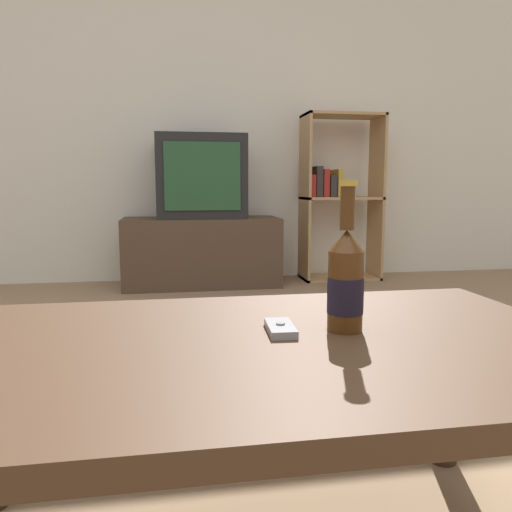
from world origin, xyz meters
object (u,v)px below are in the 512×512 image
Objects in this scene: tv_stand at (202,252)px; cell_phone at (280,328)px; beer_bottle at (346,280)px; bookshelf at (337,195)px; television at (201,177)px.

tv_stand is 10.51× the size of cell_phone.
cell_phone is at bearing 175.20° from beer_bottle.
bookshelf is at bearing 4.73° from tv_stand.
television reaches higher than cell_phone.
cell_phone is (-0.02, -2.68, 0.21)m from tv_stand.
tv_stand is 0.53m from television.
bookshelf reaches higher than beer_bottle.
tv_stand is at bearing 92.18° from beer_bottle.
beer_bottle is 2.63× the size of cell_phone.
tv_stand is 2.69m from cell_phone.
television is (0.00, -0.00, 0.53)m from tv_stand.
bookshelf is 2.97m from cell_phone.
television reaches higher than tv_stand.
tv_stand reaches higher than cell_phone.
beer_bottle is at bearing -108.35° from bookshelf.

